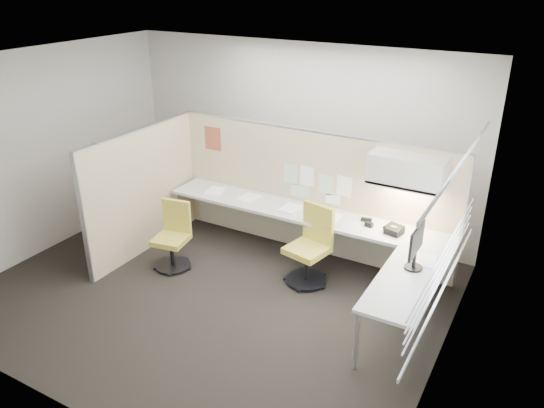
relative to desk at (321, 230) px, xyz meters
The scene contains 26 objects.
floor 1.58m from the desk, 129.58° to the right, with size 5.50×4.50×0.01m, color black.
ceiling 2.64m from the desk, 129.58° to the right, with size 5.50×4.50×0.01m, color white.
wall_back 1.66m from the desk, 129.62° to the left, with size 5.50×0.02×2.80m, color beige.
wall_front 3.59m from the desk, 105.41° to the right, with size 5.50×0.02×2.80m, color beige.
wall_left 3.93m from the desk, 162.99° to the right, with size 0.02×4.50×2.80m, color beige.
wall_right 2.28m from the desk, 31.75° to the right, with size 0.02×4.50×2.80m, color beige.
window_pane 2.32m from the desk, 32.11° to the right, with size 0.01×2.80×1.30m, color #A6B4C1.
partition_back 0.67m from the desk, 128.75° to the left, with size 4.10×0.06×1.75m, color beige.
partition_left 2.52m from the desk, 165.56° to the right, with size 0.06×2.20×1.75m, color beige.
desk is the anchor object (origin of this frame).
overhead_bin 1.35m from the desk, 15.24° to the left, with size 0.90×0.36×0.38m, color beige.
task_light_strip 1.22m from the desk, 15.24° to the left, with size 0.60×0.06×0.02m, color #FFEABF.
pinned_papers 0.69m from the desk, 124.37° to the left, with size 1.01×0.00×0.47m.
poster 2.19m from the desk, 167.47° to the left, with size 0.28×0.00×0.35m, color #DE481C.
chair_left 1.97m from the desk, 154.29° to the right, with size 0.49×0.50×0.90m.
chair_right 0.32m from the desk, 90.84° to the right, with size 0.56×0.58×1.01m.
monitor 1.55m from the desk, 23.32° to the right, with size 0.20×0.48×0.50m.
phone 0.95m from the desk, ahead, with size 0.25×0.24×0.12m.
stapler 0.60m from the desk, 27.46° to the left, with size 0.14×0.04×0.05m, color black.
tape_dispenser 0.63m from the desk, 13.38° to the left, with size 0.10×0.06×0.06m, color black.
coat_hook 2.97m from the desk, 151.58° to the right, with size 0.18×0.42×1.28m.
paper_stack_0 1.77m from the desk, behind, with size 0.23×0.30×0.03m, color white.
paper_stack_1 1.22m from the desk, behind, with size 0.23×0.30×0.02m, color white.
paper_stack_2 0.53m from the desk, 168.76° to the left, with size 0.23×0.30×0.04m, color white.
paper_stack_3 0.21m from the desk, 63.91° to the left, with size 0.23×0.30×0.02m, color white.
paper_stack_4 1.50m from the desk, 14.23° to the right, with size 0.23×0.30×0.02m, color white.
Camera 1 is at (3.40, -4.56, 3.73)m, focal length 35.00 mm.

